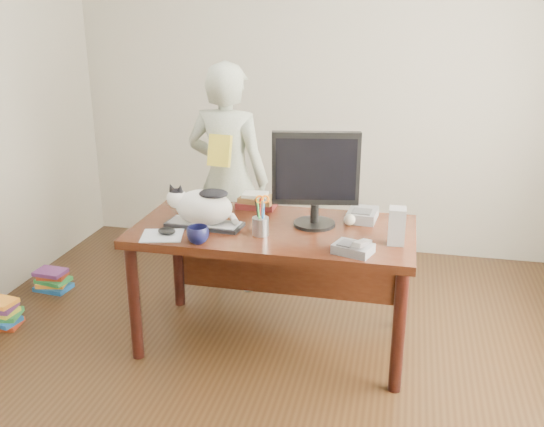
{
  "coord_description": "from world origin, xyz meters",
  "views": [
    {
      "loc": [
        0.71,
        -2.58,
        1.96
      ],
      "look_at": [
        0.0,
        0.55,
        0.85
      ],
      "focal_mm": 40.0,
      "sensor_mm": 36.0,
      "label": 1
    }
  ],
  "objects_px": {
    "baseball": "(350,220)",
    "book_pile_b": "(53,280)",
    "desk": "(277,246)",
    "book_stack": "(257,201)",
    "phone": "(354,248)",
    "speaker": "(397,226)",
    "person": "(228,179)",
    "mouse": "(167,231)",
    "coffee_mug": "(198,235)",
    "cat": "(201,205)",
    "keyboard": "(205,224)",
    "book_pile_a": "(1,314)",
    "pen_cup": "(261,224)",
    "calculator": "(362,215)",
    "monitor": "(316,174)"
  },
  "relations": [
    {
      "from": "cat",
      "to": "phone",
      "type": "bearing_deg",
      "value": -8.64
    },
    {
      "from": "desk",
      "to": "pen_cup",
      "type": "bearing_deg",
      "value": -101.97
    },
    {
      "from": "book_pile_a",
      "to": "person",
      "type": "bearing_deg",
      "value": 35.99
    },
    {
      "from": "desk",
      "to": "keyboard",
      "type": "bearing_deg",
      "value": -158.89
    },
    {
      "from": "phone",
      "to": "calculator",
      "type": "height_order",
      "value": "phone"
    },
    {
      "from": "book_stack",
      "to": "book_pile_b",
      "type": "distance_m",
      "value": 1.7
    },
    {
      "from": "mouse",
      "to": "phone",
      "type": "distance_m",
      "value": 1.04
    },
    {
      "from": "phone",
      "to": "speaker",
      "type": "bearing_deg",
      "value": 60.03
    },
    {
      "from": "desk",
      "to": "book_stack",
      "type": "height_order",
      "value": "book_stack"
    },
    {
      "from": "baseball",
      "to": "book_pile_b",
      "type": "bearing_deg",
      "value": 174.05
    },
    {
      "from": "phone",
      "to": "person",
      "type": "height_order",
      "value": "person"
    },
    {
      "from": "coffee_mug",
      "to": "speaker",
      "type": "height_order",
      "value": "speaker"
    },
    {
      "from": "phone",
      "to": "calculator",
      "type": "relative_size",
      "value": 0.98
    },
    {
      "from": "person",
      "to": "keyboard",
      "type": "bearing_deg",
      "value": 104.12
    },
    {
      "from": "coffee_mug",
      "to": "baseball",
      "type": "xyz_separation_m",
      "value": [
        0.76,
        0.45,
        -0.01
      ]
    },
    {
      "from": "keyboard",
      "to": "pen_cup",
      "type": "relative_size",
      "value": 1.95
    },
    {
      "from": "keyboard",
      "to": "baseball",
      "type": "bearing_deg",
      "value": 18.5
    },
    {
      "from": "speaker",
      "to": "book_stack",
      "type": "bearing_deg",
      "value": 152.45
    },
    {
      "from": "book_stack",
      "to": "person",
      "type": "distance_m",
      "value": 0.49
    },
    {
      "from": "baseball",
      "to": "calculator",
      "type": "xyz_separation_m",
      "value": [
        0.07,
        0.11,
        -0.0
      ]
    },
    {
      "from": "cat",
      "to": "mouse",
      "type": "relative_size",
      "value": 3.8
    },
    {
      "from": "phone",
      "to": "speaker",
      "type": "distance_m",
      "value": 0.29
    },
    {
      "from": "keyboard",
      "to": "cat",
      "type": "xyz_separation_m",
      "value": [
        -0.01,
        -0.0,
        0.11
      ]
    },
    {
      "from": "person",
      "to": "book_pile_b",
      "type": "relative_size",
      "value": 6.26
    },
    {
      "from": "book_pile_b",
      "to": "mouse",
      "type": "bearing_deg",
      "value": -27.3
    },
    {
      "from": "coffee_mug",
      "to": "book_pile_a",
      "type": "height_order",
      "value": "coffee_mug"
    },
    {
      "from": "phone",
      "to": "cat",
      "type": "bearing_deg",
      "value": -175.29
    },
    {
      "from": "keyboard",
      "to": "monitor",
      "type": "xyz_separation_m",
      "value": [
        0.62,
        0.14,
        0.3
      ]
    },
    {
      "from": "monitor",
      "to": "baseball",
      "type": "relative_size",
      "value": 8.24
    },
    {
      "from": "keyboard",
      "to": "book_stack",
      "type": "height_order",
      "value": "book_stack"
    },
    {
      "from": "pen_cup",
      "to": "book_pile_a",
      "type": "xyz_separation_m",
      "value": [
        -1.71,
        -0.06,
        -0.73
      ]
    },
    {
      "from": "desk",
      "to": "mouse",
      "type": "xyz_separation_m",
      "value": [
        -0.55,
        -0.33,
        0.17
      ]
    },
    {
      "from": "pen_cup",
      "to": "mouse",
      "type": "relative_size",
      "value": 2.03
    },
    {
      "from": "mouse",
      "to": "coffee_mug",
      "type": "distance_m",
      "value": 0.22
    },
    {
      "from": "coffee_mug",
      "to": "phone",
      "type": "relative_size",
      "value": 0.53
    },
    {
      "from": "cat",
      "to": "book_stack",
      "type": "relative_size",
      "value": 1.72
    },
    {
      "from": "speaker",
      "to": "book_pile_a",
      "type": "distance_m",
      "value": 2.56
    },
    {
      "from": "mouse",
      "to": "baseball",
      "type": "bearing_deg",
      "value": 6.85
    },
    {
      "from": "desk",
      "to": "keyboard",
      "type": "distance_m",
      "value": 0.45
    },
    {
      "from": "desk",
      "to": "book_stack",
      "type": "bearing_deg",
      "value": 125.55
    },
    {
      "from": "desk",
      "to": "pen_cup",
      "type": "height_order",
      "value": "pen_cup"
    },
    {
      "from": "coffee_mug",
      "to": "cat",
      "type": "bearing_deg",
      "value": 104.11
    },
    {
      "from": "keyboard",
      "to": "baseball",
      "type": "height_order",
      "value": "baseball"
    },
    {
      "from": "book_stack",
      "to": "calculator",
      "type": "xyz_separation_m",
      "value": [
        0.67,
        -0.09,
        -0.01
      ]
    },
    {
      "from": "baseball",
      "to": "calculator",
      "type": "bearing_deg",
      "value": 59.63
    },
    {
      "from": "keyboard",
      "to": "cat",
      "type": "height_order",
      "value": "cat"
    },
    {
      "from": "person",
      "to": "book_pile_b",
      "type": "bearing_deg",
      "value": 23.87
    },
    {
      "from": "book_pile_b",
      "to": "book_pile_a",
      "type": "bearing_deg",
      "value": -93.13
    },
    {
      "from": "book_pile_a",
      "to": "keyboard",
      "type": "bearing_deg",
      "value": 5.32
    },
    {
      "from": "desk",
      "to": "calculator",
      "type": "height_order",
      "value": "calculator"
    }
  ]
}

